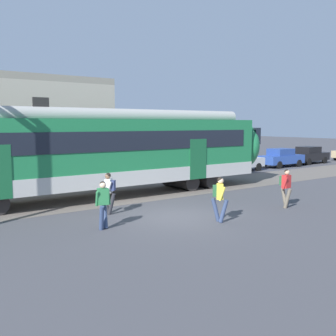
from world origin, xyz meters
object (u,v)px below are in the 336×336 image
at_px(pedestrian_white, 109,190).
at_px(pedestrian_red, 286,185).
at_px(parked_car_silver, 239,161).
at_px(pedestrian_green, 103,201).
at_px(pedestrian_yellow, 219,195).
at_px(parked_car_black, 309,155).
at_px(parked_car_blue, 281,158).

distance_m(pedestrian_white, pedestrian_red, 7.48).
bearing_deg(parked_car_silver, pedestrian_green, -150.11).
xyz_separation_m(pedestrian_green, parked_car_silver, (15.85, 9.11, -0.21)).
relative_size(pedestrian_white, parked_car_silver, 0.41).
height_order(pedestrian_green, pedestrian_red, same).
relative_size(pedestrian_yellow, pedestrian_red, 1.00).
xyz_separation_m(pedestrian_red, parked_car_black, (17.24, 10.89, -0.21)).
xyz_separation_m(pedestrian_yellow, parked_car_black, (21.27, 11.09, -0.21)).
height_order(pedestrian_green, parked_car_black, pedestrian_green).
xyz_separation_m(pedestrian_white, pedestrian_red, (6.72, -3.29, 0.00)).
relative_size(parked_car_silver, parked_car_black, 1.01).
bearing_deg(parked_car_blue, pedestrian_red, -140.85).
bearing_deg(pedestrian_white, pedestrian_red, -26.12).
bearing_deg(parked_car_black, parked_car_silver, -177.46).
bearing_deg(pedestrian_red, parked_car_silver, 52.91).
xyz_separation_m(parked_car_blue, parked_car_black, (4.32, 0.37, 0.00)).
relative_size(pedestrian_white, pedestrian_red, 1.00).
height_order(pedestrian_yellow, parked_car_blue, pedestrian_yellow).
xyz_separation_m(pedestrian_green, pedestrian_red, (7.93, -1.37, 0.00)).
relative_size(pedestrian_red, parked_car_silver, 0.41).
bearing_deg(parked_car_black, pedestrian_red, -147.72).
height_order(pedestrian_yellow, pedestrian_red, same).
relative_size(parked_car_silver, parked_car_blue, 1.01).
bearing_deg(pedestrian_green, parked_car_silver, 29.89).
height_order(parked_car_blue, parked_car_black, same).
bearing_deg(pedestrian_red, parked_car_black, 32.28).
bearing_deg(pedestrian_red, pedestrian_white, 153.88).
xyz_separation_m(pedestrian_white, parked_car_blue, (19.63, 7.22, -0.21)).
distance_m(pedestrian_green, parked_car_black, 26.91).
distance_m(pedestrian_yellow, parked_car_black, 23.99).
distance_m(pedestrian_white, pedestrian_yellow, 4.40).
relative_size(pedestrian_green, parked_car_black, 0.41).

